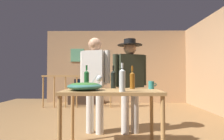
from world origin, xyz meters
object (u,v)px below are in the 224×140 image
object	(u,v)px
framed_picture	(77,55)
stair_railing	(94,88)
wine_bottle_green	(87,79)
wine_bottle_clear	(122,80)
tv_console	(82,98)
person_standing_left	(95,77)
serving_table	(112,97)
salad_bowl	(85,86)
person_standing_right	(130,77)
wine_bottle_amber	(132,80)
wine_glass	(99,79)
wine_bottle_dark	(113,79)
flat_screen_tv	(82,84)
mug_teal	(151,85)

from	to	relation	value
framed_picture	stair_railing	xyz separation A→B (m)	(0.72, -0.97, -1.08)
wine_bottle_green	wine_bottle_clear	bearing A→B (deg)	-45.69
tv_console	person_standing_left	world-z (taller)	person_standing_left
serving_table	wine_bottle_clear	distance (m)	0.37
wine_bottle_clear	person_standing_left	bearing A→B (deg)	113.13
serving_table	salad_bowl	distance (m)	0.37
framed_picture	person_standing_right	size ratio (longest dim) A/B	0.30
salad_bowl	stair_railing	bearing A→B (deg)	94.24
salad_bowl	wine_bottle_clear	world-z (taller)	wine_bottle_clear
wine_bottle_clear	wine_bottle_amber	distance (m)	0.44
person_standing_left	serving_table	bearing A→B (deg)	131.30
serving_table	wine_bottle_clear	xyz separation A→B (m)	(0.13, -0.26, 0.23)
wine_glass	person_standing_left	bearing A→B (deg)	103.33
tv_console	wine_bottle_green	world-z (taller)	wine_bottle_green
wine_bottle_dark	flat_screen_tv	bearing A→B (deg)	107.07
wine_bottle_green	person_standing_left	xyz separation A→B (m)	(0.06, 0.49, 0.02)
framed_picture	wine_bottle_amber	xyz separation A→B (m)	(1.57, -3.93, -0.76)
wine_glass	person_standing_left	distance (m)	0.51
salad_bowl	mug_teal	distance (m)	0.91
serving_table	person_standing_left	xyz separation A→B (m)	(-0.30, 0.73, 0.25)
wine_bottle_clear	person_standing_left	xyz separation A→B (m)	(-0.43, 1.00, 0.02)
mug_teal	salad_bowl	bearing A→B (deg)	-165.06
flat_screen_tv	wine_bottle_amber	world-z (taller)	wine_bottle_amber
wine_bottle_clear	mug_teal	bearing A→B (deg)	45.81
flat_screen_tv	person_standing_right	distance (m)	3.33
tv_console	mug_teal	size ratio (longest dim) A/B	7.96
stair_railing	wine_glass	world-z (taller)	stair_railing
wine_glass	person_standing_left	xyz separation A→B (m)	(-0.12, 0.49, 0.02)
flat_screen_tv	serving_table	world-z (taller)	flat_screen_tv
flat_screen_tv	wine_glass	bearing A→B (deg)	-76.10
serving_table	wine_glass	world-z (taller)	wine_glass
stair_railing	mug_teal	size ratio (longest dim) A/B	21.78
wine_bottle_amber	person_standing_right	world-z (taller)	person_standing_right
wine_glass	person_standing_right	bearing A→B (deg)	45.83
tv_console	person_standing_right	bearing A→B (deg)	-66.21
stair_railing	flat_screen_tv	distance (m)	0.81
mug_teal	person_standing_left	distance (m)	1.02
framed_picture	wine_bottle_amber	size ratio (longest dim) A/B	1.48
wine_bottle_clear	wine_bottle_amber	world-z (taller)	wine_bottle_clear
mug_teal	wine_bottle_green	bearing A→B (deg)	175.56
mug_teal	stair_railing	bearing A→B (deg)	110.75
flat_screen_tv	serving_table	bearing A→B (deg)	-74.37
framed_picture	wine_bottle_dark	size ratio (longest dim) A/B	1.43
framed_picture	person_standing_left	xyz separation A→B (m)	(0.99, -3.35, -0.73)
person_standing_left	person_standing_right	world-z (taller)	person_standing_left
wine_glass	person_standing_right	world-z (taller)	person_standing_right
stair_railing	serving_table	world-z (taller)	stair_railing
framed_picture	mug_teal	distance (m)	4.41
mug_teal	person_standing_right	size ratio (longest dim) A/B	0.07
stair_railing	tv_console	world-z (taller)	stair_railing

